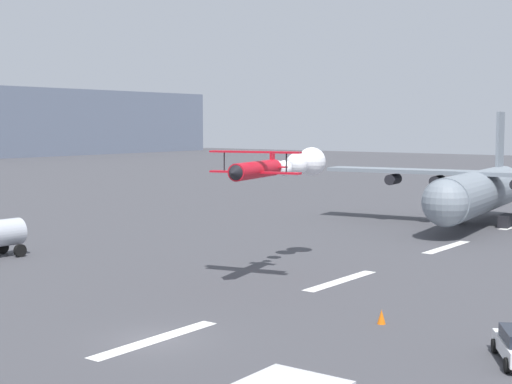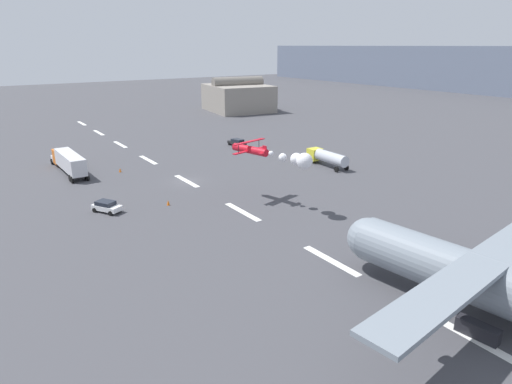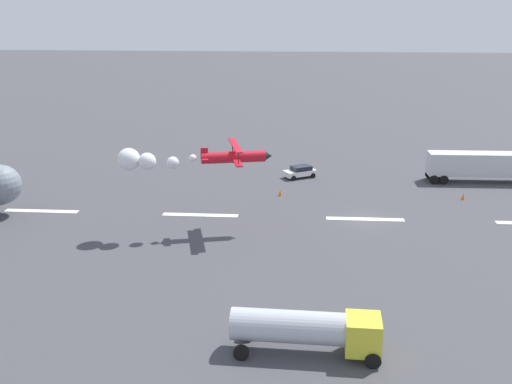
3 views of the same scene
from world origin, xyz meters
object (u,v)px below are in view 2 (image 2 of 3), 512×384
semi_truck_orange (68,161)px  fuel_tanker_truck (327,157)px  cargo_transport_plane (470,274)px  stunt_biplane_red (280,156)px  followme_car_yellow (107,206)px  traffic_cone_far (168,203)px  airport_staff_sedan (237,142)px  traffic_cone_near (120,170)px

semi_truck_orange → fuel_tanker_truck: 46.47m
cargo_transport_plane → stunt_biplane_red: cargo_transport_plane is taller
semi_truck_orange → followme_car_yellow: semi_truck_orange is taller
traffic_cone_far → airport_staff_sedan: bearing=133.7°
cargo_transport_plane → traffic_cone_near: (-59.26, -10.20, -3.16)m
fuel_tanker_truck → traffic_cone_near: bearing=-118.2°
airport_staff_sedan → traffic_cone_far: airport_staff_sedan is taller
cargo_transport_plane → traffic_cone_far: bearing=-165.3°
cargo_transport_plane → traffic_cone_far: size_ratio=42.37×
semi_truck_orange → traffic_cone_far: (25.46, 7.62, -1.77)m
stunt_biplane_red → semi_truck_orange: stunt_biplane_red is taller
stunt_biplane_red → fuel_tanker_truck: size_ratio=1.51×
airport_staff_sedan → traffic_cone_near: bearing=-77.1°
semi_truck_orange → traffic_cone_near: size_ratio=21.27×
stunt_biplane_red → fuel_tanker_truck: (-12.46, 20.61, -5.63)m
semi_truck_orange → traffic_cone_near: semi_truck_orange is taller
semi_truck_orange → airport_staff_sedan: semi_truck_orange is taller
fuel_tanker_truck → traffic_cone_far: 33.19m
cargo_transport_plane → traffic_cone_far: (-38.52, -10.08, -3.16)m
fuel_tanker_truck → semi_truck_orange: bearing=-119.0°
cargo_transport_plane → fuel_tanker_truck: 47.41m
cargo_transport_plane → fuel_tanker_truck: size_ratio=3.34×
airport_staff_sedan → traffic_cone_near: (6.60, -28.76, -0.44)m
fuel_tanker_truck → traffic_cone_far: fuel_tanker_truck is taller
stunt_biplane_red → airport_staff_sedan: stunt_biplane_red is taller
traffic_cone_far → followme_car_yellow: bearing=-105.9°
traffic_cone_near → fuel_tanker_truck: bearing=61.8°
cargo_transport_plane → semi_truck_orange: 66.39m
semi_truck_orange → traffic_cone_far: semi_truck_orange is taller
followme_car_yellow → traffic_cone_near: followme_car_yellow is taller
stunt_biplane_red → followme_car_yellow: 24.43m
semi_truck_orange → airport_staff_sedan: 36.32m
cargo_transport_plane → stunt_biplane_red: size_ratio=2.21×
cargo_transport_plane → stunt_biplane_red: bearing=175.4°
traffic_cone_far → traffic_cone_near: bearing=-179.7°
airport_staff_sedan → traffic_cone_near: airport_staff_sedan is taller
stunt_biplane_red → traffic_cone_far: (-9.53, -12.43, -7.00)m
followme_car_yellow → airport_staff_sedan: 44.35m
traffic_cone_near → semi_truck_orange: bearing=-122.2°
traffic_cone_near → airport_staff_sedan: bearing=102.9°
followme_car_yellow → stunt_biplane_red: bearing=59.9°
stunt_biplane_red → followme_car_yellow: (-11.79, -20.37, -6.57)m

